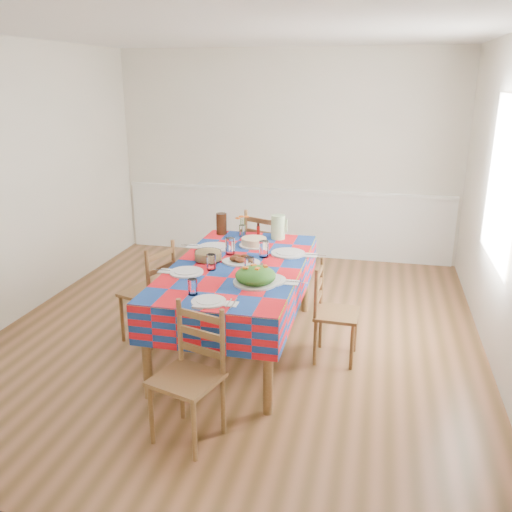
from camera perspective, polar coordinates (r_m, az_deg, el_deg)
The scene contains 23 objects.
room at distance 4.82m, azimuth -2.06°, elevation 6.57°, with size 4.58×5.08×2.78m.
wainscot at distance 7.38m, azimuth 3.04°, elevation 3.77°, with size 4.41×0.06×0.92m.
window_right at distance 5.02m, azimuth 24.51°, elevation 7.18°, with size 1.40×1.40×0.00m, color white.
dining_table at distance 4.70m, azimuth -1.88°, elevation -1.88°, with size 1.10×2.05×0.80m.
setting_near_head at distance 3.94m, azimuth -5.54°, elevation -4.21°, with size 0.41×0.27×0.12m.
setting_left_near at distance 4.50m, azimuth -6.47°, elevation -1.30°, with size 0.51×0.30×0.13m.
setting_left_far at distance 5.04m, azimuth -3.91°, elevation 0.98°, with size 0.57×0.34×0.15m.
setting_right_near at distance 4.32m, azimuth 0.63°, elevation -1.97°, with size 0.54×0.31×0.14m.
setting_right_far at distance 4.89m, azimuth 2.56°, elevation 0.45°, with size 0.58×0.34×0.15m.
meat_platter at distance 4.69m, azimuth -1.60°, elevation -0.41°, with size 0.34×0.24×0.07m.
salad_platter at distance 4.21m, azimuth -0.05°, elevation -2.16°, with size 0.35×0.35×0.15m.
pasta_bowl at distance 4.76m, azimuth -5.07°, elevation 0.03°, with size 0.24×0.24×0.09m.
cake at distance 5.16m, azimuth -0.22°, elevation 1.47°, with size 0.28×0.28×0.08m.
serving_utensils at distance 4.51m, azimuth 0.07°, elevation -1.47°, with size 0.16×0.35×0.01m.
flower_vase at distance 5.46m, azimuth -1.44°, elevation 3.02°, with size 0.14×0.12×0.23m.
hot_sauce at distance 5.45m, azimuth 0.24°, elevation 2.75°, with size 0.03×0.03×0.14m, color #B1130E.
green_pitcher at distance 5.38m, azimuth 2.34°, elevation 3.07°, with size 0.14×0.14×0.24m, color #BDEBA6.
tea_pitcher at distance 5.55m, azimuth -3.66°, elevation 3.41°, with size 0.11×0.11×0.22m, color black.
name_card at distance 3.79m, azimuth -6.18°, elevation -5.41°, with size 0.08×0.02×0.02m, color silver.
chair_near at distance 3.68m, azimuth -6.95°, elevation -12.43°, with size 0.50×0.49×0.92m.
chair_far at distance 5.96m, azimuth 1.18°, elevation 0.24°, with size 0.55×0.54×0.98m.
chair_left at distance 5.03m, azimuth -10.98°, elevation -3.81°, with size 0.50×0.51×0.94m.
chair_right at distance 4.67m, azimuth 8.02°, elevation -5.95°, with size 0.37×0.39×0.85m.
Camera 1 is at (1.23, -4.56, 2.32)m, focal length 38.00 mm.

